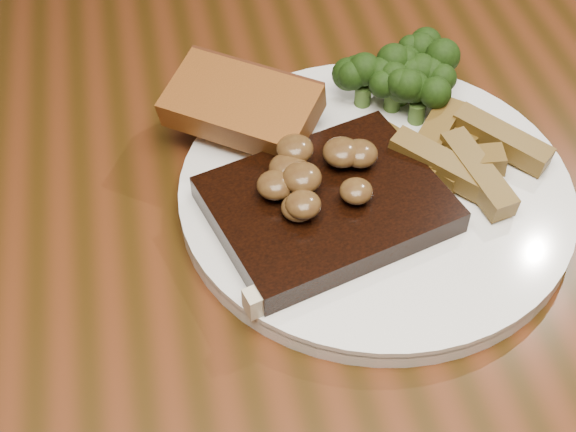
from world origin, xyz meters
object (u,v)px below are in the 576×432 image
steak (327,206)px  garlic_bread (243,126)px  plate (375,194)px  dining_table (292,313)px  potato_wedges (439,151)px

steak → garlic_bread: bearing=99.6°
plate → dining_table: bearing=-161.4°
garlic_bread → steak: bearing=-28.6°
potato_wedges → garlic_bread: bearing=158.1°
dining_table → potato_wedges: (0.12, 0.04, 0.12)m
plate → potato_wedges: bearing=17.6°
plate → garlic_bread: bearing=139.9°
plate → steak: steak is taller
steak → plate: bearing=10.1°
garlic_bread → potato_wedges: bearing=13.9°
garlic_bread → potato_wedges: (0.13, -0.05, 0.00)m
plate → garlic_bread: (-0.08, 0.07, 0.02)m
dining_table → steak: size_ratio=10.63×
potato_wedges → dining_table: bearing=-161.8°
dining_table → garlic_bread: (-0.02, 0.09, 0.12)m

